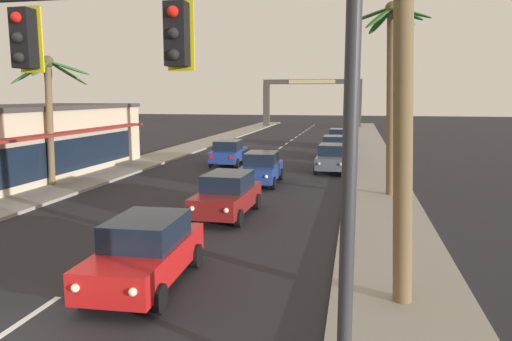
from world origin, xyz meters
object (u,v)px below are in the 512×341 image
Objects in this scene: sedan_parked_far_kerb at (332,158)px; sedan_third_in_queue at (227,194)px; storefront_strip_left at (14,143)px; sedan_parked_nearest_kerb at (334,147)px; palm_right_second at (392,68)px; sedan_parked_mid_kerb at (339,138)px; palm_left_second at (49,93)px; sedan_fifth_in_queue at (261,168)px; town_gateway_arch at (312,96)px; sedan_oncoming_far at (229,152)px; sedan_lead_at_stop_bar at (146,251)px; palm_right_nearest at (404,17)px; traffic_signal_mast at (118,73)px.

sedan_third_in_queue is at bearing -105.75° from sedan_parked_far_kerb.
storefront_strip_left is (-13.85, 5.73, 1.20)m from sedan_third_in_queue.
sedan_parked_far_kerb is at bearing -88.48° from sedan_parked_nearest_kerb.
palm_right_second is 20.50m from storefront_strip_left.
palm_left_second is (-13.44, -22.79, 3.91)m from sedan_parked_mid_kerb.
sedan_fifth_in_queue is 0.68× the size of palm_left_second.
town_gateway_arch reaches higher than sedan_parked_mid_kerb.
sedan_third_in_queue is 18.87m from sedan_parked_nearest_kerb.
palm_left_second is at bearing -124.14° from sedan_oncoming_far.
palm_right_second is 0.48× the size of storefront_strip_left.
sedan_parked_mid_kerb is at bearing 84.19° from sedan_lead_at_stop_bar.
palm_right_second reaches higher than sedan_parked_nearest_kerb.
palm_right_nearest reaches higher than sedan_parked_nearest_kerb.
sedan_parked_far_kerb is at bearing -89.43° from sedan_parked_mid_kerb.
town_gateway_arch is at bearing 96.92° from palm_right_nearest.
traffic_signal_mast is 11.63m from sedan_third_in_queue.
sedan_parked_mid_kerb is (6.85, 13.07, 0.00)m from sedan_oncoming_far.
traffic_signal_mast is at bearing -93.12° from sedan_parked_mid_kerb.
sedan_third_in_queue is 1.00× the size of sedan_parked_far_kerb.
sedan_fifth_in_queue is 19.81m from sedan_parked_mid_kerb.
sedan_lead_at_stop_bar is at bearing -118.19° from palm_right_second.
palm_right_nearest is (15.87, -10.99, 1.46)m from palm_left_second.
sedan_lead_at_stop_bar is 15.34m from palm_left_second.
palm_right_second is (2.86, -7.23, 5.00)m from sedan_parked_far_kerb.
sedan_third_in_queue is at bearing -22.48° from storefront_strip_left.
sedan_third_in_queue is 7.10m from sedan_fifth_in_queue.
traffic_signal_mast is at bearing -140.67° from palm_right_nearest.
sedan_parked_mid_kerb is 0.51× the size of palm_right_second.
palm_left_second is (-10.16, 3.84, 3.91)m from sedan_third_in_queue.
sedan_parked_nearest_kerb is 0.47× the size of palm_right_nearest.
storefront_strip_left is at bearing -142.70° from sedan_oncoming_far.
sedan_third_in_queue is at bearing 96.56° from traffic_signal_mast.
sedan_parked_far_kerb is 20.15m from palm_right_nearest.
sedan_oncoming_far is at bearing 37.30° from storefront_strip_left.
town_gateway_arch is at bearing 91.91° from sedan_third_in_queue.
traffic_signal_mast is at bearing -83.44° from sedan_third_in_queue.
sedan_oncoming_far is (-3.57, 13.56, 0.00)m from sedan_third_in_queue.
traffic_signal_mast is 18.42m from sedan_fifth_in_queue.
sedan_lead_at_stop_bar is 18.81m from storefront_strip_left.
sedan_parked_mid_kerb is at bearing 59.47° from palm_left_second.
storefront_strip_left reaches higher than sedan_fifth_in_queue.
sedan_parked_far_kerb is 0.25× the size of storefront_strip_left.
sedan_parked_nearest_kerb is at bearing 47.70° from palm_left_second.
sedan_third_in_queue and sedan_parked_mid_kerb have the same top height.
sedan_parked_mid_kerb is 27.05m from storefront_strip_left.
traffic_signal_mast is 16.52m from palm_right_second.
palm_right_nearest reaches higher than sedan_fifth_in_queue.
storefront_strip_left is at bearing -174.33° from sedan_fifth_in_queue.
sedan_third_in_queue is (0.15, 7.10, 0.00)m from sedan_lead_at_stop_bar.
traffic_signal_mast is 65.87m from town_gateway_arch.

